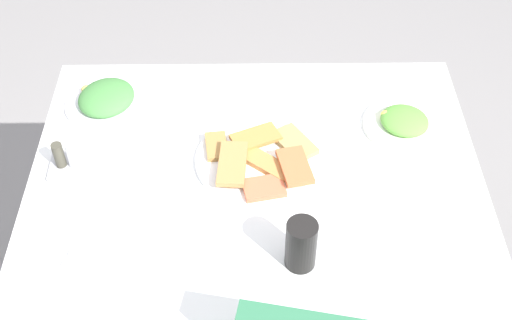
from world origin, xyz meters
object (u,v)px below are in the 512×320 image
Objects in this scene: fork at (108,259)px; spoon at (105,273)px; dining_table at (256,198)px; condiment_caddy at (67,161)px; paper_napkin at (107,267)px; soda_can at (301,244)px; salad_plate_rice at (404,123)px; salad_plate_greens at (106,99)px; pide_platter at (259,160)px.

fork is 0.04m from spoon.
dining_table is 11.59× the size of condiment_caddy.
spoon is at bearing 100.32° from fork.
dining_table is at bearing -139.82° from paper_napkin.
fork is 0.30m from condiment_caddy.
dining_table is 0.31m from soda_can.
fork is (0.70, 0.41, -0.01)m from salad_plate_rice.
salad_plate_greens is at bearing -69.04° from spoon.
condiment_caddy is (0.13, -0.31, 0.02)m from spoon.
soda_can is 0.41m from paper_napkin.
soda_can is 0.70× the size of fork.
condiment_caddy is (0.54, -0.28, -0.04)m from soda_can.
fork and spoon have the same top height.
salad_plate_greens is 0.54m from spoon.
fork is (-0.07, 0.50, -0.01)m from salad_plate_greens.
salad_plate_greens is 1.81× the size of soda_can.
fork is at bearing 38.23° from dining_table.
condiment_caddy is (0.46, 0.01, 0.01)m from pide_platter.
salad_plate_greens is at bearing -32.95° from dining_table.
spoon reaches higher than dining_table.
salad_plate_rice is at bearing 173.05° from salad_plate_greens.
condiment_caddy reaches higher than salad_plate_greens.
condiment_caddy is at bearing -53.55° from spoon.
salad_plate_rice is 0.51m from soda_can.
soda_can is at bearing 105.87° from pide_platter.
fork is 1.86× the size of condiment_caddy.
pide_platter is at bearing -178.68° from condiment_caddy.
salad_plate_rice is 0.83m from spoon.
dining_table is at bearing 22.87° from salad_plate_rice.
spoon is at bearing 97.63° from salad_plate_greens.
paper_napkin is 1.25× the size of condiment_caddy.
dining_table is 0.42m from fork.
paper_napkin is at bearing 31.60° from salad_plate_rice.
salad_plate_greens reaches higher than pide_platter.
fork is at bearing -90.00° from paper_napkin.
salad_plate_greens is 0.51m from fork.
salad_plate_greens is at bearing -29.06° from pide_platter.
fork is at bearing 30.51° from salad_plate_rice.
soda_can reaches higher than paper_napkin.
fork reaches higher than dining_table.
dining_table is 0.46m from condiment_caddy.
condiment_caddy is at bearing -53.89° from fork.
salad_plate_rice is at bearing -124.45° from soda_can.
spoon is (0.32, 0.32, -0.01)m from pide_platter.
pide_platter is 3.24× the size of condiment_caddy.
paper_napkin is 0.32m from condiment_caddy.
dining_table is 0.43m from paper_napkin.
fork is (0.32, 0.25, 0.10)m from dining_table.
salad_plate_rice is (-0.77, 0.09, -0.00)m from salad_plate_greens.
pide_platter is at bearing -102.40° from dining_table.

